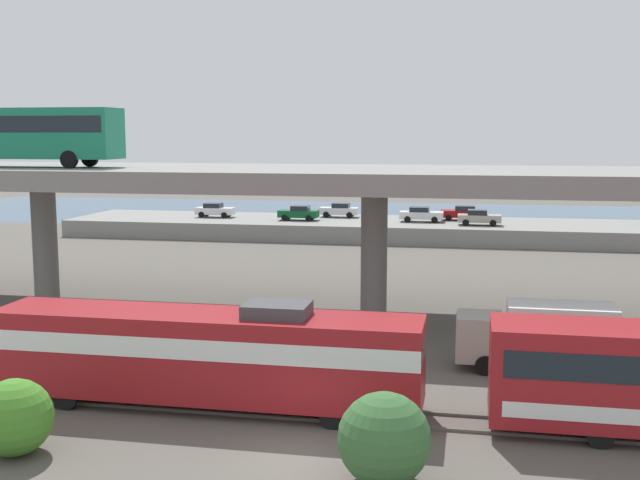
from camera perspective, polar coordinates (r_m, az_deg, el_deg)
ground_plane at (r=26.37m, az=-1.75°, el=-15.53°), size 260.00×260.00×0.00m
rail_strip_near at (r=29.28m, az=-0.31°, el=-12.98°), size 110.00×0.12×0.12m
rail_strip_far at (r=30.70m, az=0.27°, el=-11.98°), size 110.00×0.12×0.12m
train_locomotive at (r=30.73m, az=-9.78°, el=-7.91°), size 17.64×3.04×4.18m
highway_overpass at (r=44.04m, az=4.00°, el=4.15°), size 96.00×12.51×8.49m
transit_bus_on_overpass at (r=49.29m, az=-21.02°, el=7.37°), size 12.00×2.68×3.40m
service_truck_west at (r=36.05m, az=15.69°, el=-6.66°), size 6.80×2.46×3.04m
pier_parking_lot at (r=79.39m, az=7.08°, el=0.74°), size 71.35×11.78×1.69m
parked_car_0 at (r=81.02m, az=10.38°, el=1.96°), size 4.48×2.00×1.50m
parked_car_2 at (r=83.43m, az=-7.66°, el=2.18°), size 4.02×1.82×1.50m
parked_car_3 at (r=76.91m, az=11.49°, el=1.63°), size 4.10×1.98×1.50m
parked_car_5 at (r=78.98m, az=7.37°, el=1.88°), size 4.30×1.99×1.50m
parked_car_6 at (r=79.76m, az=-1.55°, el=1.99°), size 4.01×1.89×1.50m
parked_car_7 at (r=82.78m, az=1.42°, el=2.20°), size 4.01×1.84×1.50m
harbor_water at (r=102.30m, az=7.98°, el=1.80°), size 140.00×36.00×0.01m
shrub_left at (r=27.96m, az=-21.36°, el=-11.93°), size 2.52×2.52×2.52m
shrub_right at (r=24.11m, az=4.68°, el=-14.23°), size 2.81×2.81×2.81m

